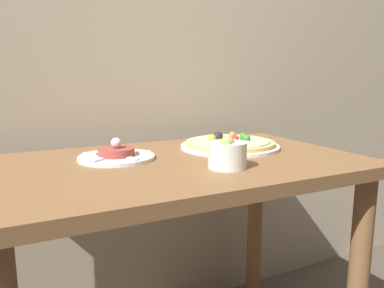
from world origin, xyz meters
name	(u,v)px	position (x,y,z in m)	size (l,w,h in m)	color
dining_table	(178,205)	(0.00, 0.32, 0.62)	(1.05, 0.64, 0.75)	brown
pizza_plate	(230,144)	(0.23, 0.41, 0.77)	(0.33, 0.33, 0.05)	white
tartare_plate	(117,155)	(-0.15, 0.41, 0.77)	(0.22, 0.22, 0.06)	white
small_bowl	(227,153)	(0.08, 0.18, 0.79)	(0.10, 0.10, 0.08)	white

